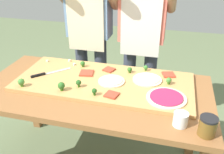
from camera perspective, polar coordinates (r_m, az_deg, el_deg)
The scene contains 25 objects.
prep_table at distance 1.81m, azimuth -3.93°, elevation -5.38°, with size 1.63×0.81×0.76m.
cutting_board at distance 1.82m, azimuth -1.88°, elevation -1.08°, with size 1.28×0.56×0.03m, color tan.
chefs_knife at distance 1.95m, azimuth -15.12°, elevation 0.75°, with size 0.23×0.24×0.02m.
pizza_whole_beet_magenta at distance 1.63m, azimuth 12.47°, elevation -4.69°, with size 0.26×0.26×0.02m.
pizza_whole_white_garlic at distance 1.82m, azimuth 8.16°, elevation -0.54°, with size 0.21×0.21×0.02m.
pizza_whole_cheese_artichoke at distance 1.78m, azimuth -0.13°, elevation -0.90°, with size 0.19×0.19×0.02m.
pizza_slice_near_right at distance 1.63m, azimuth -0.09°, elevation -4.12°, with size 0.08×0.08×0.01m, color #BC3D28.
pizza_slice_near_left at distance 1.91m, azimuth -5.90°, elevation 0.93°, with size 0.10×0.10×0.01m, color #BC3D28.
pizza_slice_center at distance 1.95m, azimuth -0.70°, elevation 1.73°, with size 0.08×0.08×0.01m, color #BC3D28.
pizza_slice_far_left at distance 1.92m, azimuth 12.94°, elevation 0.53°, with size 0.09×0.09×0.01m, color #BC3D28.
broccoli_floret_center_left at distance 1.72m, azimuth -7.75°, elevation -1.35°, with size 0.04×0.04×0.05m.
broccoli_floret_front_mid at distance 1.90m, azimuth 4.11°, elevation 1.71°, with size 0.04×0.04×0.05m.
broccoli_floret_back_left at distance 1.83m, azimuth -20.28°, elevation -1.10°, with size 0.05×0.05×0.06m.
broccoli_floret_front_right at distance 1.95m, azimuth 7.81°, elevation 2.15°, with size 0.03×0.03×0.04m.
broccoli_floret_center_right at distance 1.79m, azimuth 13.00°, elevation -0.79°, with size 0.04×0.04×0.05m.
broccoli_floret_back_mid at distance 1.62m, azimuth -4.12°, elevation -3.30°, with size 0.04×0.04×0.05m.
broccoli_floret_front_left at distance 2.01m, azimuth -6.80°, elevation 3.08°, with size 0.04×0.04×0.05m.
broccoli_floret_back_right at distance 1.70m, azimuth -11.65°, elevation -2.02°, with size 0.05×0.05×0.06m.
cheese_crumble_a at distance 2.16m, azimuth -14.78°, elevation 3.61°, with size 0.02×0.02×0.02m, color silver.
cheese_crumble_b at distance 2.05m, azimuth -8.73°, elevation 2.92°, with size 0.02×0.02×0.02m, color silver.
cheese_crumble_c at distance 2.13m, azimuth -9.82°, elevation 3.78°, with size 0.02×0.02×0.02m, color white.
flour_cup at distance 1.45m, azimuth 15.56°, elevation -9.56°, with size 0.08×0.08×0.08m.
sauce_jar at distance 1.42m, azimuth 21.25°, elevation -10.58°, with size 0.10×0.10×0.11m.
cook_left at distance 2.35m, azimuth -5.30°, elevation 11.77°, with size 0.54×0.39×1.67m.
cook_right at distance 2.24m, azimuth 6.94°, elevation 10.84°, with size 0.54×0.39×1.67m.
Camera 1 is at (0.50, -1.42, 1.66)m, focal length 39.50 mm.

